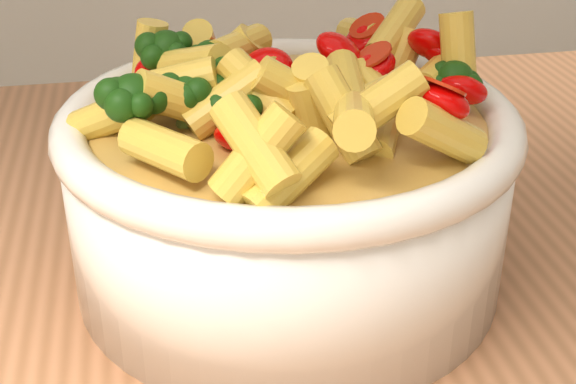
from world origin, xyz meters
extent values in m
cube|color=#B7764E|center=(0.00, 0.00, 0.88)|extent=(1.20, 0.80, 0.04)
cylinder|color=white|center=(-0.09, 0.05, 0.95)|extent=(0.24, 0.24, 0.10)
ellipsoid|color=white|center=(-0.09, 0.05, 0.92)|extent=(0.22, 0.22, 0.04)
torus|color=white|center=(-0.09, 0.05, 1.00)|extent=(0.25, 0.25, 0.02)
ellipsoid|color=#EABD4F|center=(-0.09, 0.05, 1.00)|extent=(0.21, 0.21, 0.02)
camera|label=1|loc=(-0.16, -0.34, 1.16)|focal=50.00mm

